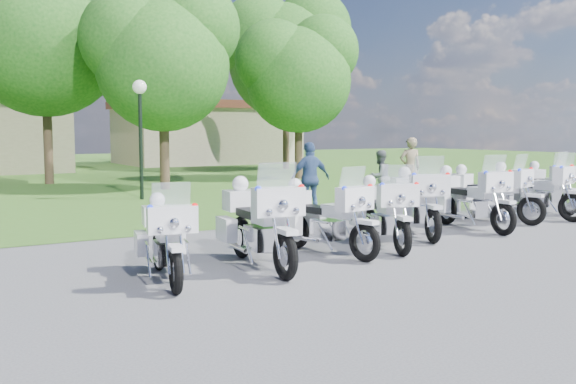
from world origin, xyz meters
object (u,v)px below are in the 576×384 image
motorcycle_3 (382,211)px  motorcycle_8 (548,186)px  lamp_post (140,109)px  bystander_a (410,168)px  motorcycle_1 (258,222)px  motorcycle_4 (416,201)px  motorcycle_7 (530,190)px  motorcycle_5 (469,197)px  bystander_b (380,177)px  motorcycle_6 (490,193)px  motorcycle_2 (323,217)px  motorcycle_0 (165,237)px  bystander_c (310,179)px

motorcycle_3 → motorcycle_8: bearing=-147.3°
lamp_post → bystander_a: lamp_post is taller
motorcycle_1 → motorcycle_8: motorcycle_1 is taller
motorcycle_4 → motorcycle_7: bearing=-149.9°
motorcycle_5 → motorcycle_7: motorcycle_7 is taller
motorcycle_4 → bystander_b: size_ratio=1.49×
motorcycle_6 → motorcycle_8: motorcycle_6 is taller
motorcycle_8 → lamp_post: bearing=-22.4°
motorcycle_6 → motorcycle_3: bearing=0.2°
motorcycle_7 → motorcycle_6: bearing=-20.3°
motorcycle_6 → motorcycle_2: bearing=-3.4°
motorcycle_1 → motorcycle_3: bearing=-166.1°
motorcycle_0 → lamp_post: 11.57m
bystander_c → motorcycle_3: bearing=77.9°
motorcycle_5 → bystander_a: bystander_a is taller
motorcycle_3 → motorcycle_4: bearing=-136.1°
motorcycle_5 → motorcycle_8: motorcycle_5 is taller
motorcycle_2 → motorcycle_8: 8.84m
motorcycle_1 → motorcycle_7: bearing=-163.2°
motorcycle_7 → bystander_b: size_ratio=1.54×
motorcycle_0 → motorcycle_6: 9.01m
bystander_b → motorcycle_6: bearing=81.5°
lamp_post → bystander_b: size_ratio=2.37×
motorcycle_2 → motorcycle_7: motorcycle_7 is taller
motorcycle_2 → motorcycle_6: size_ratio=0.98×
motorcycle_6 → bystander_c: bystander_c is taller
motorcycle_1 → motorcycle_4: bearing=-159.7°
motorcycle_5 → motorcycle_6: bearing=-152.0°
motorcycle_7 → bystander_a: (0.64, 5.13, 0.27)m
bystander_a → motorcycle_2: bearing=58.3°
motorcycle_0 → motorcycle_5: (7.52, 1.16, 0.08)m
lamp_post → bystander_a: 8.81m
motorcycle_5 → lamp_post: bearing=-61.7°
bystander_a → motorcycle_7: bearing=101.9°
bystander_a → bystander_c: size_ratio=1.04×
motorcycle_6 → bystander_c: (-3.05, 3.23, 0.25)m
motorcycle_2 → motorcycle_5: bearing=178.7°
motorcycle_4 → motorcycle_8: size_ratio=1.04×
motorcycle_8 → motorcycle_5: bearing=37.8°
motorcycle_2 → motorcycle_3: motorcycle_3 is taller
motorcycle_2 → motorcycle_3: size_ratio=1.03×
motorcycle_1 → motorcycle_3: size_ratio=1.12×
bystander_a → bystander_c: bearing=38.6°
motorcycle_2 → bystander_b: (5.94, 5.68, 0.13)m
bystander_b → motorcycle_4: bearing=52.2°
motorcycle_1 → bystander_c: bearing=-124.0°
motorcycle_3 → motorcycle_5: 3.13m
motorcycle_8 → motorcycle_1: bearing=35.2°
motorcycle_1 → motorcycle_7: 8.71m
motorcycle_7 → motorcycle_1: bearing=-5.6°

